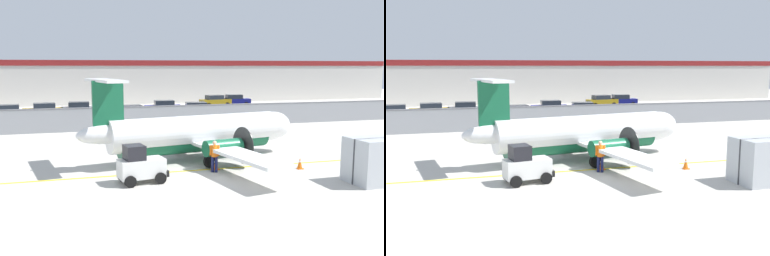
# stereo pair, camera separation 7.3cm
# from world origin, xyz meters

# --- Properties ---
(ground_plane) EXTENTS (140.00, 140.00, 0.01)m
(ground_plane) POSITION_xyz_m (0.00, 2.00, 0.00)
(ground_plane) COLOR #BCB7AD
(perimeter_fence) EXTENTS (98.00, 0.10, 2.10)m
(perimeter_fence) POSITION_xyz_m (0.00, 18.00, 1.12)
(perimeter_fence) COLOR gray
(perimeter_fence) RESTS_ON ground
(parking_lot_strip) EXTENTS (98.00, 17.00, 0.12)m
(parking_lot_strip) POSITION_xyz_m (0.00, 29.50, 0.06)
(parking_lot_strip) COLOR #38383A
(parking_lot_strip) RESTS_ON ground
(background_building) EXTENTS (91.00, 8.10, 6.50)m
(background_building) POSITION_xyz_m (0.00, 47.99, 3.26)
(background_building) COLOR beige
(background_building) RESTS_ON ground
(commuter_airplane) EXTENTS (14.05, 16.02, 4.92)m
(commuter_airplane) POSITION_xyz_m (-0.33, 4.60, 1.60)
(commuter_airplane) COLOR white
(commuter_airplane) RESTS_ON ground
(baggage_tug) EXTENTS (2.48, 1.70, 1.88)m
(baggage_tug) POSITION_xyz_m (-4.66, 0.33, 0.86)
(baggage_tug) COLOR silver
(baggage_tug) RESTS_ON ground
(ground_crew_worker) EXTENTS (0.53, 0.45, 1.70)m
(ground_crew_worker) POSITION_xyz_m (-0.54, 1.35, 0.95)
(ground_crew_worker) COLOR #191E4C
(ground_crew_worker) RESTS_ON ground
(cargo_container) EXTENTS (2.44, 2.03, 2.20)m
(cargo_container) POSITION_xyz_m (6.21, -2.76, 1.10)
(cargo_container) COLOR #B7BCC1
(cargo_container) RESTS_ON ground
(traffic_cone_near_left) EXTENTS (0.36, 0.36, 0.64)m
(traffic_cone_near_left) POSITION_xyz_m (-0.27, 1.88, 0.31)
(traffic_cone_near_left) COLOR orange
(traffic_cone_near_left) RESTS_ON ground
(traffic_cone_near_right) EXTENTS (0.36, 0.36, 0.64)m
(traffic_cone_near_right) POSITION_xyz_m (4.23, 0.75, 0.31)
(traffic_cone_near_right) COLOR orange
(traffic_cone_near_right) RESTS_ON ground
(parked_car_0) EXTENTS (4.34, 2.30, 1.58)m
(parked_car_0) POSITION_xyz_m (-14.10, 27.54, 0.89)
(parked_car_0) COLOR gray
(parked_car_0) RESTS_ON parking_lot_strip
(parked_car_1) EXTENTS (4.35, 2.33, 1.58)m
(parked_car_1) POSITION_xyz_m (-10.60, 28.70, 0.89)
(parked_car_1) COLOR #B28C19
(parked_car_1) RESTS_ON parking_lot_strip
(parked_car_2) EXTENTS (4.28, 2.18, 1.58)m
(parked_car_2) POSITION_xyz_m (-6.73, 29.30, 0.89)
(parked_car_2) COLOR slate
(parked_car_2) RESTS_ON parking_lot_strip
(parked_car_3) EXTENTS (4.29, 2.19, 1.58)m
(parked_car_3) POSITION_xyz_m (-1.79, 23.63, 0.89)
(parked_car_3) COLOR gray
(parked_car_3) RESTS_ON parking_lot_strip
(parked_car_4) EXTENTS (4.29, 2.18, 1.58)m
(parked_car_4) POSITION_xyz_m (2.58, 28.69, 0.89)
(parked_car_4) COLOR navy
(parked_car_4) RESTS_ON parking_lot_strip
(parked_car_5) EXTENTS (4.38, 2.40, 1.58)m
(parked_car_5) POSITION_xyz_m (5.40, 25.21, 0.89)
(parked_car_5) COLOR gray
(parked_car_5) RESTS_ON parking_lot_strip
(parked_car_6) EXTENTS (4.37, 2.39, 1.58)m
(parked_car_6) POSITION_xyz_m (11.39, 35.71, 0.89)
(parked_car_6) COLOR #B28C19
(parked_car_6) RESTS_ON parking_lot_strip
(parked_car_7) EXTENTS (4.37, 2.38, 1.58)m
(parked_car_7) POSITION_xyz_m (14.36, 35.98, 0.89)
(parked_car_7) COLOR navy
(parked_car_7) RESTS_ON parking_lot_strip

